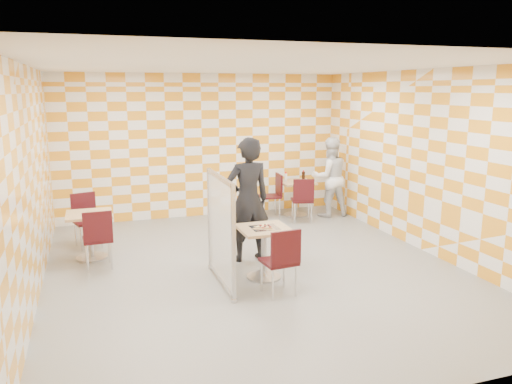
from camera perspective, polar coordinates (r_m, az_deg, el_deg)
room_shell at (r=7.78m, az=-1.50°, el=2.96°), size 7.00×7.00×7.00m
main_table at (r=7.16m, az=0.93°, el=-5.95°), size 0.70×0.70×0.75m
second_table at (r=10.71m, az=4.58°, el=-0.04°), size 0.70×0.70×0.75m
empty_table at (r=8.40m, az=-18.44°, el=-3.90°), size 0.70×0.70×0.75m
chair_main_front at (r=6.52m, az=2.99°, el=-7.43°), size 0.46×0.47×0.92m
chair_second_front at (r=10.12m, az=5.36°, el=-0.55°), size 0.52×0.53×0.92m
chair_second_side at (r=10.57m, az=2.08°, el=0.02°), size 0.46×0.45×0.92m
chair_empty_near at (r=7.83m, az=-17.63°, el=-4.69°), size 0.45×0.45×0.92m
chair_empty_far at (r=9.09m, az=-18.88°, el=-2.55°), size 0.52×0.53×0.92m
partition at (r=6.86m, az=-4.08°, el=-4.32°), size 0.08×1.38×1.55m
man_dark at (r=7.80m, az=-0.95°, el=-0.90°), size 0.75×0.52×1.96m
man_white at (r=10.71m, az=8.41°, el=1.69°), size 0.86×0.68×1.69m
pizza_on_foil at (r=7.07m, az=0.98°, el=-3.99°), size 0.40×0.40×0.04m
sport_bottle at (r=10.70m, az=3.41°, el=1.75°), size 0.06×0.06×0.20m
soda_bottle at (r=10.73m, az=5.44°, el=1.82°), size 0.07×0.07×0.23m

